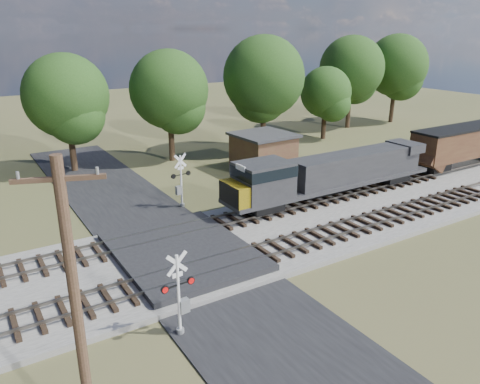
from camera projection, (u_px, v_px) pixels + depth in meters
ground at (186, 262)px, 26.12m from camera, size 160.00×160.00×0.00m
ballast_bed at (317, 220)px, 31.45m from camera, size 140.00×10.00×0.30m
road at (186, 261)px, 26.10m from camera, size 7.00×60.00×0.08m
crossing_panel at (182, 253)px, 26.41m from camera, size 7.00×9.00×0.62m
track_near at (252, 255)px, 25.93m from camera, size 140.00×2.60×0.33m
track_far at (210, 225)px, 29.94m from camera, size 140.00×2.60×0.33m
crossing_signal_near at (181, 301)px, 19.42m from camera, size 1.56×0.35×3.86m
crossing_signal_far at (180, 186)px, 33.47m from camera, size 1.61×0.39×4.02m
utility_pole at (76, 309)px, 12.90m from camera, size 2.20×0.90×9.38m
equipment_shed at (263, 152)px, 42.59m from camera, size 5.23×5.23×3.40m
treeline at (166, 85)px, 44.53m from camera, size 78.41×12.64×11.89m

